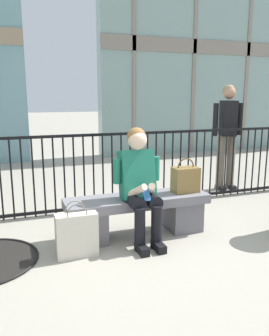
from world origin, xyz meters
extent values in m
plane|color=#A8A091|center=(0.00, 0.00, 0.00)|extent=(60.00, 60.00, 0.00)
cube|color=slate|center=(0.00, 0.00, 0.40)|extent=(1.60, 0.44, 0.10)
cube|color=slate|center=(-0.56, 0.00, 0.17)|extent=(0.36, 0.37, 0.35)
cube|color=slate|center=(0.56, 0.00, 0.17)|extent=(0.36, 0.37, 0.35)
cylinder|color=black|center=(-0.12, -0.18, 0.47)|extent=(0.15, 0.40, 0.15)
cylinder|color=black|center=(-0.12, -0.38, 0.23)|extent=(0.11, 0.11, 0.45)
cube|color=black|center=(-0.12, -0.44, 0.04)|extent=(0.09, 0.22, 0.08)
cylinder|color=black|center=(0.06, -0.18, 0.47)|extent=(0.15, 0.40, 0.15)
cylinder|color=black|center=(0.06, -0.38, 0.23)|extent=(0.11, 0.11, 0.45)
cube|color=black|center=(0.06, -0.44, 0.04)|extent=(0.09, 0.22, 0.08)
cube|color=#1E7259|center=(-0.03, -0.04, 0.71)|extent=(0.36, 0.30, 0.55)
cylinder|color=#1E7259|center=(-0.25, -0.04, 0.76)|extent=(0.08, 0.08, 0.26)
cylinder|color=beige|center=(-0.11, -0.26, 0.59)|extent=(0.16, 0.28, 0.20)
cylinder|color=#1E7259|center=(0.19, -0.04, 0.76)|extent=(0.08, 0.08, 0.26)
cylinder|color=beige|center=(0.05, -0.26, 0.59)|extent=(0.16, 0.28, 0.20)
cube|color=#2D6BB7|center=(-0.03, -0.32, 0.57)|extent=(0.07, 0.10, 0.13)
sphere|color=beige|center=(-0.03, -0.06, 1.08)|extent=(0.20, 0.20, 0.20)
sphere|color=olive|center=(-0.03, -0.03, 1.11)|extent=(0.20, 0.20, 0.20)
cube|color=olive|center=(0.58, -0.01, 0.59)|extent=(0.29, 0.18, 0.29)
torus|color=brown|center=(0.58, -0.01, 0.74)|extent=(0.21, 0.02, 0.21)
cube|color=beige|center=(-0.73, -0.28, 0.22)|extent=(0.40, 0.16, 0.43)
torus|color=slate|center=(-0.73, -0.34, 0.45)|extent=(0.19, 0.01, 0.19)
torus|color=slate|center=(-0.73, -0.22, 0.45)|extent=(0.19, 0.01, 0.19)
cylinder|color=#6B6051|center=(1.96, 1.36, 0.45)|extent=(0.13, 0.13, 0.90)
cube|color=black|center=(1.96, 1.32, 0.03)|extent=(0.09, 0.22, 0.06)
cylinder|color=#6B6051|center=(2.16, 1.36, 0.45)|extent=(0.13, 0.13, 0.90)
cube|color=black|center=(2.16, 1.32, 0.03)|extent=(0.09, 0.22, 0.06)
cube|color=black|center=(2.06, 1.36, 1.18)|extent=(0.34, 0.43, 0.56)
cylinder|color=black|center=(1.83, 1.36, 1.16)|extent=(0.08, 0.08, 0.52)
cylinder|color=black|center=(2.30, 1.36, 1.16)|extent=(0.08, 0.08, 0.52)
sphere|color=tan|center=(2.06, 1.36, 1.58)|extent=(0.20, 0.20, 0.20)
sphere|color=#997F59|center=(2.06, 1.38, 1.61)|extent=(0.20, 0.20, 0.20)
cylinder|color=black|center=(-1.43, 1.00, 0.53)|extent=(0.02, 0.02, 1.05)
cylinder|color=black|center=(-1.30, 1.00, 0.53)|extent=(0.02, 0.02, 1.05)
cylinder|color=black|center=(-1.17, 1.00, 0.53)|extent=(0.02, 0.02, 1.05)
cylinder|color=black|center=(-1.04, 1.00, 0.53)|extent=(0.02, 0.02, 1.05)
cylinder|color=black|center=(-0.91, 1.00, 0.53)|extent=(0.02, 0.02, 1.05)
cylinder|color=black|center=(-0.78, 1.00, 0.53)|extent=(0.02, 0.02, 1.05)
cylinder|color=black|center=(-0.65, 1.00, 0.53)|extent=(0.02, 0.02, 1.05)
cylinder|color=black|center=(-0.52, 1.00, 0.53)|extent=(0.02, 0.02, 1.05)
cylinder|color=black|center=(-0.39, 1.00, 0.53)|extent=(0.02, 0.02, 1.05)
cylinder|color=black|center=(-0.26, 1.00, 0.53)|extent=(0.02, 0.02, 1.05)
cylinder|color=black|center=(-0.13, 1.00, 0.53)|extent=(0.02, 0.02, 1.05)
cylinder|color=black|center=(0.00, 1.00, 0.53)|extent=(0.02, 0.02, 1.05)
cylinder|color=black|center=(0.13, 1.00, 0.53)|extent=(0.02, 0.02, 1.05)
cylinder|color=black|center=(0.26, 1.00, 0.53)|extent=(0.02, 0.02, 1.05)
cylinder|color=black|center=(0.39, 1.00, 0.53)|extent=(0.02, 0.02, 1.05)
cylinder|color=black|center=(0.52, 1.00, 0.53)|extent=(0.02, 0.02, 1.05)
cylinder|color=black|center=(0.65, 1.00, 0.53)|extent=(0.02, 0.02, 1.05)
cylinder|color=black|center=(0.78, 1.00, 0.53)|extent=(0.02, 0.02, 1.05)
cylinder|color=black|center=(0.91, 1.00, 0.53)|extent=(0.02, 0.02, 1.05)
cylinder|color=black|center=(1.04, 1.00, 0.53)|extent=(0.02, 0.02, 1.05)
cylinder|color=black|center=(1.17, 1.00, 0.53)|extent=(0.02, 0.02, 1.05)
cylinder|color=black|center=(1.30, 1.00, 0.53)|extent=(0.02, 0.02, 1.05)
cylinder|color=black|center=(1.43, 1.00, 0.53)|extent=(0.02, 0.02, 1.05)
cylinder|color=black|center=(1.56, 1.00, 0.53)|extent=(0.02, 0.02, 1.05)
cylinder|color=black|center=(1.69, 1.00, 0.53)|extent=(0.02, 0.02, 1.05)
cylinder|color=black|center=(1.82, 1.00, 0.53)|extent=(0.02, 0.02, 1.05)
cylinder|color=black|center=(1.95, 1.00, 0.53)|extent=(0.02, 0.02, 1.05)
cylinder|color=black|center=(2.08, 1.00, 0.53)|extent=(0.02, 0.02, 1.05)
cylinder|color=black|center=(2.21, 1.00, 0.53)|extent=(0.02, 0.02, 1.05)
cylinder|color=black|center=(2.33, 1.00, 0.53)|extent=(0.02, 0.02, 1.05)
cylinder|color=black|center=(2.46, 1.00, 0.53)|extent=(0.02, 0.02, 1.05)
cylinder|color=black|center=(2.59, 1.00, 0.53)|extent=(0.02, 0.02, 1.05)
cube|color=black|center=(0.00, 1.00, 0.05)|extent=(8.56, 0.04, 0.04)
cube|color=black|center=(0.00, 1.00, 1.03)|extent=(8.56, 0.04, 0.04)
camera|label=1|loc=(-1.25, -3.39, 1.54)|focal=36.56mm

